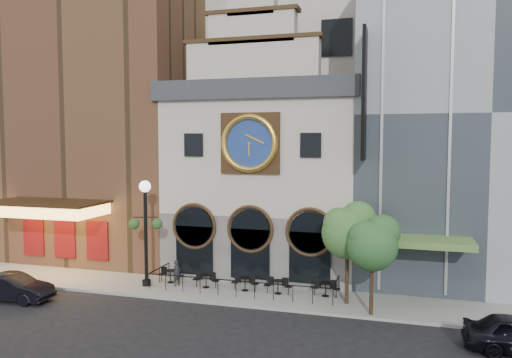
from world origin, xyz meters
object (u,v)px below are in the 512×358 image
Objects in this scene: bistro_1 at (206,280)px; car_left at (13,288)px; lamppost at (146,221)px; bistro_0 at (170,275)px; bistro_2 at (245,283)px; pedestrian at (177,273)px; bistro_4 at (325,288)px; tree_left at (373,242)px; tree_right at (349,229)px; bistro_3 at (278,286)px.

bistro_1 is 0.36× the size of car_left.
car_left is at bearing -162.37° from lamppost.
car_left is at bearing -143.65° from bistro_0.
bistro_2 is 1.03× the size of pedestrian.
bistro_4 is 8.72m from pedestrian.
bistro_1 is 1.03× the size of pedestrian.
tree_left is (7.18, -1.98, 3.16)m from bistro_2.
car_left is (-9.38, -4.75, 0.12)m from bistro_1.
tree_right reaches higher than car_left.
bistro_0 is 0.25× the size of lamppost.
lamppost reaches higher than bistro_0.
tree_left reaches higher than bistro_0.
car_left reaches higher than bistro_1.
bistro_4 is at bearing -68.49° from pedestrian.
lamppost is 11.77m from tree_right.
tree_left is 1.94m from tree_right.
bistro_1 and bistro_2 have the same top height.
bistro_0 is 0.32× the size of tree_left.
lamppost reaches higher than bistro_1.
lamppost is at bearing 122.57° from pedestrian.
bistro_0 is 1.03× the size of pedestrian.
lamppost is at bearing 174.12° from tree_left.
bistro_1 is 1.00× the size of bistro_4.
bistro_4 is 0.36× the size of car_left.
lamppost is at bearing -139.01° from bistro_0.
pedestrian reaches higher than bistro_3.
tree_right is at bearing -33.45° from bistro_4.
bistro_1 is at bearing -177.63° from bistro_4.
bistro_1 is at bearing -66.43° from pedestrian.
bistro_3 is 1.00× the size of bistro_4.
tree_right reaches higher than tree_left.
tree_right is at bearing -3.96° from bistro_1.
lamppost reaches higher than tree_left.
bistro_2 is 0.36× the size of car_left.
bistro_4 is 1.03× the size of pedestrian.
tree_right is (1.30, -0.86, 3.50)m from bistro_4.
bistro_2 is at bearing -11.66° from lamppost.
car_left is 0.82× the size of tree_right.
bistro_4 is at bearing 146.55° from tree_right.
bistro_4 is at bearing -0.44° from bistro_0.
bistro_1 is at bearing 176.04° from tree_right.
car_left is (-16.32, -5.03, 0.12)m from bistro_4.
bistro_0 is 1.00× the size of bistro_3.
lamppost is at bearing -175.20° from bistro_4.
bistro_3 is at bearing -0.69° from bistro_2.
tree_left is at bearing -45.89° from tree_right.
bistro_4 is 11.04m from lamppost.
bistro_1 is at bearing -179.76° from bistro_3.
tree_right is (5.85, -0.61, 3.50)m from bistro_2.
bistro_3 is 14.50m from car_left.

